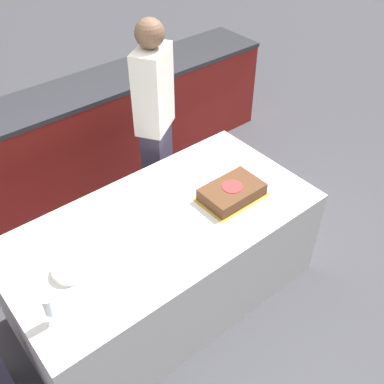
{
  "coord_description": "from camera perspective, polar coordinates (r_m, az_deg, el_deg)",
  "views": [
    {
      "loc": [
        -1.15,
        -1.69,
        2.72
      ],
      "look_at": [
        0.24,
        0.0,
        0.85
      ],
      "focal_mm": 42.0,
      "sensor_mm": 36.0,
      "label": 1
    }
  ],
  "objects": [
    {
      "name": "wine_glass",
      "position": [
        2.37,
        -17.75,
        -13.74
      ],
      "size": [
        0.07,
        0.07,
        0.18
      ],
      "color": "white",
      "rests_on": "dining_table"
    },
    {
      "name": "person_cutting_cake",
      "position": [
        3.45,
        -4.67,
        8.39
      ],
      "size": [
        0.39,
        0.35,
        1.71
      ],
      "rotation": [
        0.0,
        0.0,
        -2.55
      ],
      "color": "#383347",
      "rests_on": "ground_plane"
    },
    {
      "name": "cake",
      "position": [
        2.98,
        5.09,
        -0.01
      ],
      "size": [
        0.44,
        0.3,
        0.09
      ],
      "color": "gold",
      "rests_on": "dining_table"
    },
    {
      "name": "side_plate_right_edge",
      "position": [
        3.29,
        8.05,
        3.35
      ],
      "size": [
        0.2,
        0.2,
        0.0
      ],
      "color": "white",
      "rests_on": "dining_table"
    },
    {
      "name": "side_plate_near_cake",
      "position": [
        3.19,
        1.72,
        2.37
      ],
      "size": [
        0.2,
        0.2,
        0.0
      ],
      "color": "white",
      "rests_on": "dining_table"
    },
    {
      "name": "dining_table",
      "position": [
        3.11,
        -3.52,
        -8.55
      ],
      "size": [
        2.01,
        1.03,
        0.75
      ],
      "color": "silver",
      "rests_on": "ground_plane"
    },
    {
      "name": "back_counter",
      "position": [
        4.15,
        -16.87,
        5.53
      ],
      "size": [
        4.4,
        0.58,
        0.92
      ],
      "color": "maroon",
      "rests_on": "ground_plane"
    },
    {
      "name": "ground_plane",
      "position": [
        3.41,
        -3.26,
        -12.7
      ],
      "size": [
        14.0,
        14.0,
        0.0
      ],
      "primitive_type": "plane",
      "color": "#424247"
    },
    {
      "name": "plate_stack",
      "position": [
        2.62,
        -15.23,
        -9.55
      ],
      "size": [
        0.2,
        0.2,
        0.04
      ],
      "color": "white",
      "rests_on": "dining_table"
    }
  ]
}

